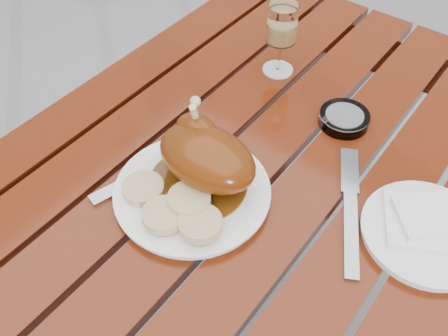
# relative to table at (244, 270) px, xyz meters

# --- Properties ---
(table) EXTENTS (0.80, 1.20, 0.75)m
(table) POSITION_rel_table_xyz_m (0.00, 0.00, 0.00)
(table) COLOR maroon
(table) RESTS_ON ground
(dinner_plate) EXTENTS (0.32, 0.32, 0.02)m
(dinner_plate) POSITION_rel_table_xyz_m (-0.03, -0.12, 0.38)
(dinner_plate) COLOR white
(dinner_plate) RESTS_ON table
(roast_duck) EXTENTS (0.18, 0.17, 0.13)m
(roast_duck) POSITION_rel_table_xyz_m (-0.03, -0.08, 0.44)
(roast_duck) COLOR #4F2909
(roast_duck) RESTS_ON dinner_plate
(bread_dumplings) EXTENTS (0.19, 0.11, 0.03)m
(bread_dumplings) POSITION_rel_table_xyz_m (-0.02, -0.18, 0.41)
(bread_dumplings) COLOR #D0B57F
(bread_dumplings) RESTS_ON dinner_plate
(wine_glass) EXTENTS (0.08, 0.08, 0.15)m
(wine_glass) POSITION_rel_table_xyz_m (-0.10, 0.25, 0.45)
(wine_glass) COLOR tan
(wine_glass) RESTS_ON table
(side_plate) EXTENTS (0.25, 0.25, 0.02)m
(side_plate) POSITION_rel_table_xyz_m (0.31, 0.03, 0.38)
(side_plate) COLOR white
(side_plate) RESTS_ON table
(napkin) EXTENTS (0.16, 0.16, 0.01)m
(napkin) POSITION_rel_table_xyz_m (0.30, 0.04, 0.40)
(napkin) COLOR white
(napkin) RESTS_ON side_plate
(ashtray) EXTENTS (0.10, 0.10, 0.02)m
(ashtray) POSITION_rel_table_xyz_m (0.09, 0.19, 0.39)
(ashtray) COLOR #B2B7BC
(ashtray) RESTS_ON table
(fork) EXTENTS (0.08, 0.19, 0.01)m
(fork) POSITION_rel_table_xyz_m (-0.13, -0.14, 0.38)
(fork) COLOR gray
(fork) RESTS_ON table
(knife) EXTENTS (0.13, 0.21, 0.01)m
(knife) POSITION_rel_table_xyz_m (0.20, -0.01, 0.38)
(knife) COLOR gray
(knife) RESTS_ON table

